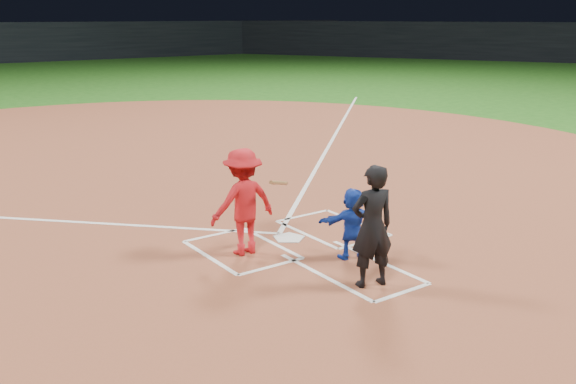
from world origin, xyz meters
TOP-DOWN VIEW (x-y plane):
  - ground at (0.00, 0.00)m, footprint 120.00×120.00m
  - home_plate_dirt at (0.00, 6.00)m, footprint 28.00×28.00m
  - stadium_wall_right at (42.00, 24.00)m, footprint 31.04×52.56m
  - home_plate at (0.00, 0.00)m, footprint 0.60×0.60m
  - catcher at (0.31, -1.33)m, footprint 1.14×0.65m
  - umpire at (-0.19, -2.33)m, footprint 0.74×0.57m
  - chalk_markings at (0.00, 5.29)m, footprint 28.35×17.32m
  - batter_at_plate at (-1.01, -0.14)m, footprint 1.52×0.78m

SIDE VIEW (x-z plane):
  - ground at x=0.00m, z-range 0.00..0.00m
  - home_plate_dirt at x=0.00m, z-range 0.00..0.01m
  - chalk_markings at x=0.00m, z-range 0.01..0.02m
  - home_plate at x=0.00m, z-range 0.01..0.03m
  - catcher at x=0.31m, z-range 0.01..1.18m
  - batter_at_plate at x=-1.01m, z-range 0.01..1.77m
  - umpire at x=-0.19m, z-range 0.01..1.81m
  - stadium_wall_right at x=42.00m, z-range 0.00..3.20m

